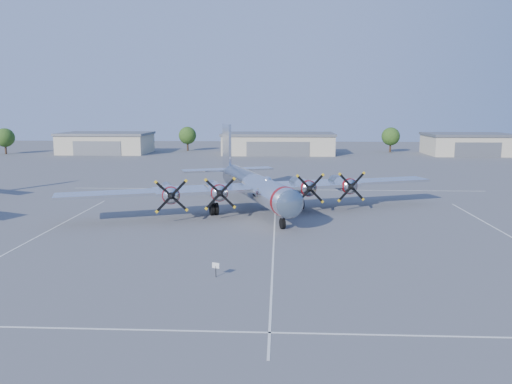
{
  "coord_description": "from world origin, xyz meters",
  "views": [
    {
      "loc": [
        0.47,
        -46.98,
        11.88
      ],
      "look_at": [
        -1.97,
        3.99,
        3.2
      ],
      "focal_mm": 35.0,
      "sensor_mm": 36.0,
      "label": 1
    }
  ],
  "objects_px": {
    "hangar_center": "(278,143)",
    "tree_far_west": "(5,138)",
    "main_bomber_b29": "(253,209)",
    "tree_east": "(391,136)",
    "hangar_west": "(106,143)",
    "tree_west": "(187,135)",
    "hangar_east": "(467,144)",
    "info_placard": "(216,267)"
  },
  "relations": [
    {
      "from": "main_bomber_b29",
      "to": "info_placard",
      "type": "height_order",
      "value": "main_bomber_b29"
    },
    {
      "from": "tree_west",
      "to": "hangar_west",
      "type": "bearing_deg",
      "value": -158.11
    },
    {
      "from": "hangar_east",
      "to": "main_bomber_b29",
      "type": "height_order",
      "value": "hangar_east"
    },
    {
      "from": "hangar_east",
      "to": "tree_west",
      "type": "distance_m",
      "value": 73.46
    },
    {
      "from": "info_placard",
      "to": "hangar_center",
      "type": "bearing_deg",
      "value": 105.96
    },
    {
      "from": "main_bomber_b29",
      "to": "info_placard",
      "type": "relative_size",
      "value": 41.3
    },
    {
      "from": "tree_west",
      "to": "info_placard",
      "type": "bearing_deg",
      "value": -78.51
    },
    {
      "from": "hangar_center",
      "to": "tree_far_west",
      "type": "height_order",
      "value": "tree_far_west"
    },
    {
      "from": "hangar_east",
      "to": "tree_far_west",
      "type": "bearing_deg",
      "value": -178.08
    },
    {
      "from": "info_placard",
      "to": "hangar_west",
      "type": "bearing_deg",
      "value": 131.65
    },
    {
      "from": "main_bomber_b29",
      "to": "info_placard",
      "type": "bearing_deg",
      "value": -112.98
    },
    {
      "from": "hangar_center",
      "to": "tree_east",
      "type": "height_order",
      "value": "tree_east"
    },
    {
      "from": "hangar_west",
      "to": "main_bomber_b29",
      "type": "bearing_deg",
      "value": -59.27
    },
    {
      "from": "hangar_west",
      "to": "info_placard",
      "type": "height_order",
      "value": "hangar_west"
    },
    {
      "from": "tree_west",
      "to": "tree_east",
      "type": "xyz_separation_m",
      "value": [
        55.0,
        -2.0,
        0.0
      ]
    },
    {
      "from": "tree_far_west",
      "to": "tree_west",
      "type": "bearing_deg",
      "value": 14.93
    },
    {
      "from": "hangar_west",
      "to": "main_bomber_b29",
      "type": "distance_m",
      "value": 82.9
    },
    {
      "from": "main_bomber_b29",
      "to": "hangar_east",
      "type": "bearing_deg",
      "value": 34.75
    },
    {
      "from": "hangar_west",
      "to": "tree_west",
      "type": "distance_m",
      "value": 21.61
    },
    {
      "from": "main_bomber_b29",
      "to": "hangar_west",
      "type": "bearing_deg",
      "value": 100.9
    },
    {
      "from": "hangar_center",
      "to": "tree_west",
      "type": "xyz_separation_m",
      "value": [
        -25.0,
        8.04,
        1.51
      ]
    },
    {
      "from": "tree_east",
      "to": "main_bomber_b29",
      "type": "distance_m",
      "value": 83.99
    },
    {
      "from": "hangar_center",
      "to": "hangar_west",
      "type": "bearing_deg",
      "value": 180.0
    },
    {
      "from": "hangar_west",
      "to": "tree_far_west",
      "type": "bearing_deg",
      "value": -170.99
    },
    {
      "from": "tree_east",
      "to": "main_bomber_b29",
      "type": "bearing_deg",
      "value": -112.92
    },
    {
      "from": "hangar_west",
      "to": "hangar_east",
      "type": "distance_m",
      "value": 93.0
    },
    {
      "from": "tree_west",
      "to": "hangar_east",
      "type": "bearing_deg",
      "value": -6.28
    },
    {
      "from": "hangar_center",
      "to": "main_bomber_b29",
      "type": "xyz_separation_m",
      "value": [
        -2.67,
        -71.22,
        -2.71
      ]
    },
    {
      "from": "hangar_west",
      "to": "tree_west",
      "type": "bearing_deg",
      "value": 21.89
    },
    {
      "from": "tree_west",
      "to": "hangar_center",
      "type": "bearing_deg",
      "value": -17.82
    },
    {
      "from": "hangar_east",
      "to": "tree_far_west",
      "type": "distance_m",
      "value": 118.08
    },
    {
      "from": "hangar_center",
      "to": "hangar_east",
      "type": "relative_size",
      "value": 1.39
    },
    {
      "from": "tree_east",
      "to": "hangar_center",
      "type": "bearing_deg",
      "value": -168.62
    },
    {
      "from": "hangar_west",
      "to": "hangar_east",
      "type": "xyz_separation_m",
      "value": [
        93.0,
        0.0,
        0.0
      ]
    },
    {
      "from": "tree_far_west",
      "to": "hangar_center",
      "type": "bearing_deg",
      "value": 3.24
    },
    {
      "from": "tree_far_west",
      "to": "main_bomber_b29",
      "type": "height_order",
      "value": "tree_far_west"
    },
    {
      "from": "hangar_center",
      "to": "tree_far_west",
      "type": "xyz_separation_m",
      "value": [
        -70.0,
        -3.96,
        1.51
      ]
    },
    {
      "from": "tree_east",
      "to": "main_bomber_b29",
      "type": "xyz_separation_m",
      "value": [
        -32.67,
        -77.26,
        -4.22
      ]
    },
    {
      "from": "hangar_east",
      "to": "tree_east",
      "type": "relative_size",
      "value": 3.1
    },
    {
      "from": "tree_far_west",
      "to": "tree_east",
      "type": "distance_m",
      "value": 100.5
    },
    {
      "from": "hangar_east",
      "to": "info_placard",
      "type": "xyz_separation_m",
      "value": [
        -51.99,
        -95.27,
        -1.98
      ]
    },
    {
      "from": "tree_west",
      "to": "main_bomber_b29",
      "type": "distance_m",
      "value": 82.45
    }
  ]
}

